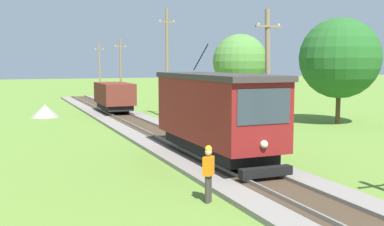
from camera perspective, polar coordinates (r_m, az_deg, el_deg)
name	(u,v)px	position (r m, az deg, el deg)	size (l,w,h in m)	color
red_tram	(215,112)	(19.82, 2.91, 0.15)	(2.60, 8.54, 4.79)	maroon
freight_car	(114,96)	(38.54, -9.54, 2.08)	(2.40, 5.20, 2.31)	maroon
utility_pole_mid	(268,79)	(22.37, 9.31, 4.11)	(1.40, 0.51, 6.80)	#7A664C
utility_pole_far	(167,63)	(35.72, -3.08, 6.20)	(1.40, 0.25, 8.36)	#7A664C
utility_pole_distant	(121,70)	(50.41, -8.76, 5.25)	(1.40, 0.27, 6.81)	#7A664C
utility_pole_horizon	(100,69)	(61.99, -11.30, 5.39)	(1.40, 0.47, 6.84)	#7A664C
gravel_pile	(45,111)	(38.31, -17.64, 0.26)	(2.21, 2.21, 1.01)	gray
second_worker	(208,171)	(14.26, 2.03, -7.17)	(0.44, 0.43, 1.78)	#38332D
tree_left_near	(340,58)	(33.85, 17.72, 6.44)	(5.58, 5.58, 7.38)	#4C3823
tree_right_near	(240,61)	(46.36, 5.92, 6.35)	(5.40, 5.40, 7.12)	#4C3823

